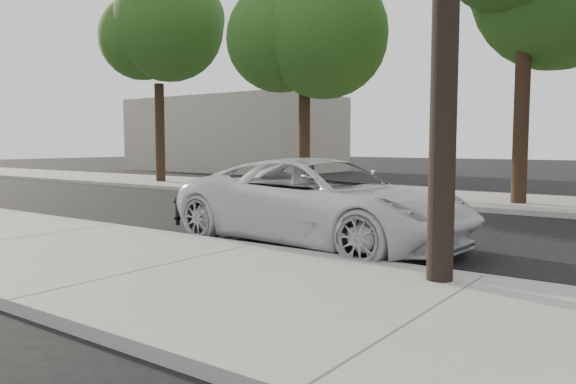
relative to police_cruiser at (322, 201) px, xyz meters
The scene contains 8 objects.
ground 1.22m from the police_cruiser, 125.90° to the left, with size 120.00×120.00×0.00m, color black.
near_sidewalk 3.68m from the police_cruiser, 98.42° to the right, with size 90.00×4.40×0.15m, color gray.
far_sidewalk 9.28m from the police_cruiser, 93.28° to the left, with size 90.00×5.00×0.15m, color gray.
curb_near 1.65m from the police_cruiser, 111.10° to the right, with size 90.00×0.12×0.16m, color #9E9B93.
building_far 29.22m from the police_cruiser, 134.72° to the left, with size 14.00×8.00×5.00m, color gray.
tree_a 17.65m from the police_cruiser, 149.09° to the left, with size 4.65×4.50×9.00m.
tree_b 12.08m from the police_cruiser, 125.81° to the left, with size 4.34×4.20×8.45m.
police_cruiser is the anchor object (origin of this frame).
Camera 1 is at (6.23, -9.66, 1.92)m, focal length 35.00 mm.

